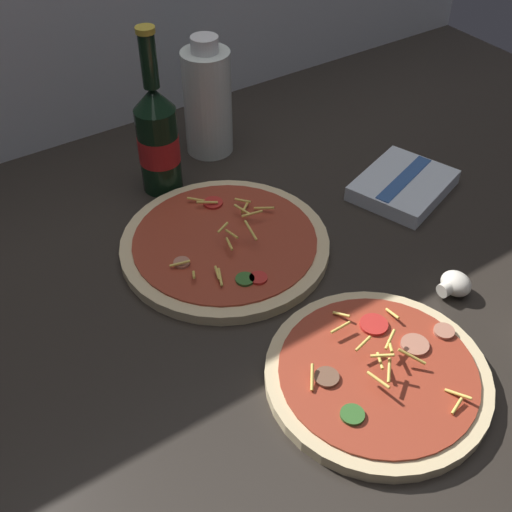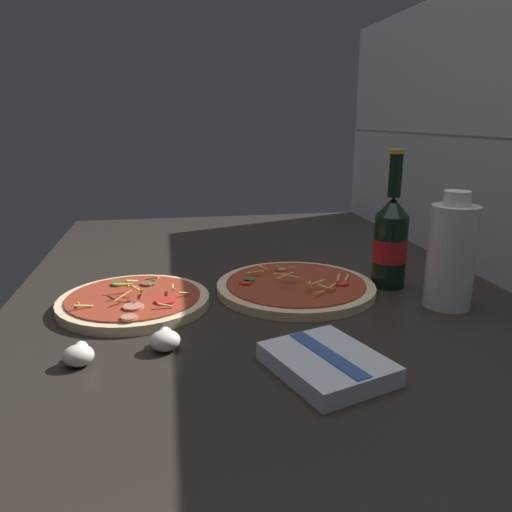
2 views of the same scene
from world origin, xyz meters
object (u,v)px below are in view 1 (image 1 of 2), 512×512
object	(u,v)px
beer_bottle	(158,137)
dish_towel	(403,185)
mushroom_left	(455,284)
oil_bottle	(208,101)
pizza_far	(225,244)
pizza_near	(377,375)

from	to	relation	value
beer_bottle	dish_towel	world-z (taller)	beer_bottle
mushroom_left	oil_bottle	bearing A→B (deg)	100.49
beer_bottle	oil_bottle	size ratio (longest dim) A/B	1.30
mushroom_left	dish_towel	distance (cm)	22.41
pizza_far	mushroom_left	distance (cm)	31.21
dish_towel	pizza_near	bearing A→B (deg)	-137.66
pizza_near	beer_bottle	world-z (taller)	beer_bottle
oil_bottle	mushroom_left	xyz separation A→B (cm)	(8.76, -47.33, -7.58)
mushroom_left	beer_bottle	bearing A→B (deg)	116.04
pizza_far	oil_bottle	size ratio (longest dim) A/B	1.48
dish_towel	pizza_far	bearing A→B (deg)	173.09
pizza_near	pizza_far	distance (cm)	29.04
pizza_far	beer_bottle	world-z (taller)	beer_bottle
pizza_far	oil_bottle	bearing A→B (deg)	64.04
beer_bottle	mushroom_left	distance (cm)	47.32
mushroom_left	dish_towel	size ratio (longest dim) A/B	0.24
pizza_far	beer_bottle	size ratio (longest dim) A/B	1.14
dish_towel	mushroom_left	bearing A→B (deg)	-116.38
oil_bottle	dish_towel	bearing A→B (deg)	-55.51
beer_bottle	dish_towel	xyz separation A→B (cm)	(30.47, -21.90, -7.75)
pizza_far	dish_towel	world-z (taller)	pizza_far
pizza_near	dish_towel	world-z (taller)	pizza_near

